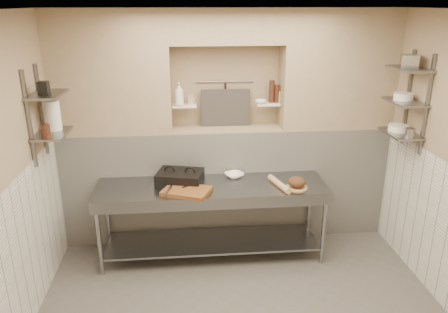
{
  "coord_description": "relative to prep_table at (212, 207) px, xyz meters",
  "views": [
    {
      "loc": [
        -0.51,
        -3.32,
        2.85
      ],
      "look_at": [
        -0.11,
        0.9,
        1.35
      ],
      "focal_mm": 35.0,
      "sensor_mm": 36.0,
      "label": 1
    }
  ],
  "objects": [
    {
      "name": "ceiling",
      "position": [
        0.22,
        -1.18,
        2.21
      ],
      "size": [
        4.0,
        3.9,
        0.1
      ],
      "primitive_type": "cube",
      "color": "silver",
      "rests_on": "ground"
    },
    {
      "name": "wall_back",
      "position": [
        0.22,
        0.82,
        0.76
      ],
      "size": [
        4.0,
        0.1,
        2.8
      ],
      "primitive_type": "cube",
      "color": "tan",
      "rests_on": "ground"
    },
    {
      "name": "backwall_lower",
      "position": [
        0.22,
        0.57,
        0.06
      ],
      "size": [
        4.0,
        0.4,
        1.4
      ],
      "primitive_type": "cube",
      "color": "white",
      "rests_on": "floor"
    },
    {
      "name": "alcove_sill",
      "position": [
        0.22,
        0.57,
        0.77
      ],
      "size": [
        1.3,
        0.4,
        0.02
      ],
      "primitive_type": "cube",
      "color": "tan",
      "rests_on": "backwall_lower"
    },
    {
      "name": "backwall_pillar_left",
      "position": [
        -1.1,
        0.57,
        1.46
      ],
      "size": [
        1.35,
        0.4,
        1.4
      ],
      "primitive_type": "cube",
      "color": "tan",
      "rests_on": "backwall_lower"
    },
    {
      "name": "backwall_pillar_right",
      "position": [
        1.55,
        0.57,
        1.46
      ],
      "size": [
        1.35,
        0.4,
        1.4
      ],
      "primitive_type": "cube",
      "color": "tan",
      "rests_on": "backwall_lower"
    },
    {
      "name": "backwall_header",
      "position": [
        0.22,
        0.57,
        1.96
      ],
      "size": [
        1.3,
        0.4,
        0.4
      ],
      "primitive_type": "cube",
      "color": "tan",
      "rests_on": "backwall_lower"
    },
    {
      "name": "wainscot_left",
      "position": [
        -1.77,
        -1.18,
        0.06
      ],
      "size": [
        0.02,
        3.9,
        1.4
      ],
      "primitive_type": "cube",
      "color": "white",
      "rests_on": "floor"
    },
    {
      "name": "alcove_shelf_left",
      "position": [
        -0.28,
        0.57,
        1.06
      ],
      "size": [
        0.28,
        0.16,
        0.02
      ],
      "primitive_type": "cube",
      "color": "white",
      "rests_on": "backwall_lower"
    },
    {
      "name": "alcove_shelf_right",
      "position": [
        0.72,
        0.57,
        1.06
      ],
      "size": [
        0.28,
        0.16,
        0.02
      ],
      "primitive_type": "cube",
      "color": "white",
      "rests_on": "backwall_lower"
    },
    {
      "name": "utensil_rail",
      "position": [
        0.22,
        0.74,
        1.31
      ],
      "size": [
        0.7,
        0.02,
        0.02
      ],
      "primitive_type": "cylinder",
      "rotation": [
        0.0,
        1.57,
        0.0
      ],
      "color": "gray",
      "rests_on": "wall_back"
    },
    {
      "name": "hanging_steel",
      "position": [
        0.22,
        0.72,
        1.14
      ],
      "size": [
        0.02,
        0.02,
        0.3
      ],
      "primitive_type": "cylinder",
      "color": "black",
      "rests_on": "utensil_rail"
    },
    {
      "name": "splash_panel",
      "position": [
        0.22,
        0.67,
        1.0
      ],
      "size": [
        0.6,
        0.08,
        0.45
      ],
      "primitive_type": "cube",
      "rotation": [
        -0.14,
        0.0,
        0.0
      ],
      "color": "#383330",
      "rests_on": "alcove_sill"
    },
    {
      "name": "shelf_rail_left_a",
      "position": [
        -1.75,
        0.07,
        1.16
      ],
      "size": [
        0.03,
        0.03,
        0.95
      ],
      "primitive_type": "cube",
      "color": "slate",
      "rests_on": "wall_left"
    },
    {
      "name": "shelf_rail_left_b",
      "position": [
        -1.75,
        -0.33,
        1.16
      ],
      "size": [
        0.03,
        0.03,
        0.95
      ],
      "primitive_type": "cube",
      "color": "slate",
      "rests_on": "wall_left"
    },
    {
      "name": "wall_shelf_left_lower",
      "position": [
        -1.62,
        -0.13,
        0.96
      ],
      "size": [
        0.3,
        0.5,
        0.02
      ],
      "primitive_type": "cube",
      "color": "slate",
      "rests_on": "wall_left"
    },
    {
      "name": "wall_shelf_left_upper",
      "position": [
        -1.62,
        -0.13,
        1.36
      ],
      "size": [
        0.3,
        0.5,
        0.03
      ],
      "primitive_type": "cube",
      "color": "slate",
      "rests_on": "wall_left"
    },
    {
      "name": "shelf_rail_right_a",
      "position": [
        2.2,
        0.07,
        1.21
      ],
      "size": [
        0.03,
        0.03,
        1.05
      ],
      "primitive_type": "cube",
      "color": "slate",
      "rests_on": "wall_right"
    },
    {
      "name": "shelf_rail_right_b",
      "position": [
        2.2,
        -0.33,
        1.21
      ],
      "size": [
        0.03,
        0.03,
        1.05
      ],
      "primitive_type": "cube",
      "color": "slate",
      "rests_on": "wall_right"
    },
    {
      "name": "wall_shelf_right_lower",
      "position": [
        2.06,
        -0.13,
        0.86
      ],
      "size": [
        0.3,
        0.5,
        0.02
      ],
      "primitive_type": "cube",
      "color": "slate",
      "rests_on": "wall_right"
    },
    {
      "name": "wall_shelf_right_mid",
      "position": [
        2.06,
        -0.13,
        1.21
      ],
      "size": [
        0.3,
        0.5,
        0.02
      ],
      "primitive_type": "cube",
      "color": "slate",
      "rests_on": "wall_right"
    },
    {
      "name": "wall_shelf_right_upper",
      "position": [
        2.06,
        -0.13,
        1.56
      ],
      "size": [
        0.3,
        0.5,
        0.03
      ],
      "primitive_type": "cube",
      "color": "slate",
      "rests_on": "wall_right"
    },
    {
      "name": "prep_table",
      "position": [
        0.0,
        0.0,
        0.0
      ],
      "size": [
        2.6,
        0.7,
        0.9
      ],
      "color": "gray",
      "rests_on": "floor"
    },
    {
      "name": "panini_press",
      "position": [
        -0.36,
        0.13,
        0.33
      ],
      "size": [
        0.57,
        0.47,
        0.14
      ],
      "rotation": [
        0.0,
        0.0,
        -0.24
      ],
      "color": "black",
      "rests_on": "prep_table"
    },
    {
      "name": "cutting_board",
      "position": [
        -0.29,
        -0.16,
        0.28
      ],
      "size": [
        0.59,
        0.51,
        0.04
      ],
      "primitive_type": "cube",
      "rotation": [
        0.0,
        0.0,
        -0.4
      ],
      "color": "brown",
      "rests_on": "prep_table"
    },
    {
      "name": "knife_blade",
      "position": [
        -0.23,
        -0.05,
        0.31
      ],
      "size": [
        0.22,
        0.17,
        0.01
      ],
      "primitive_type": "cube",
      "rotation": [
        0.0,
        0.0,
        0.63
      ],
      "color": "gray",
      "rests_on": "cutting_board"
    },
    {
      "name": "tongs",
      "position": [
        -0.48,
        -0.21,
        0.31
      ],
      "size": [
        0.09,
        0.25,
        0.02
      ],
      "primitive_type": "cylinder",
      "rotation": [
        1.57,
        0.0,
        -0.27
      ],
      "color": "gray",
      "rests_on": "cutting_board"
    },
    {
      "name": "mixing_bowl",
      "position": [
        0.28,
        0.24,
        0.28
      ],
      "size": [
        0.28,
        0.28,
        0.05
      ],
      "primitive_type": "imported",
      "rotation": [
        0.0,
        0.0,
        0.41
      ],
      "color": "white",
      "rests_on": "prep_table"
    },
    {
      "name": "rolling_pin",
      "position": [
        0.75,
        -0.09,
        0.29
      ],
      "size": [
        0.18,
        0.44,
        0.07
      ],
      "primitive_type": "cylinder",
      "rotation": [
        1.57,
        0.0,
        0.27
      ],
      "color": "tan",
      "rests_on": "prep_table"
    },
    {
      "name": "bread_board",
      "position": [
        0.94,
        -0.14,
        0.26
      ],
      "size": [
        0.24,
        0.24,
        0.01
      ],
      "primitive_type": "cylinder",
      "color": "tan",
      "rests_on": "prep_table"
    },
    {
      "name": "bread_loaf",
      "position": [
        0.94,
        -0.14,
        0.33
      ],
      "size": [
        0.2,
        0.2,
        0.12
      ],
      "primitive_type": "ellipsoid",
      "color": "#4C2D19",
      "rests_on": "bread_board"
    },
    {
      "name": "bottle_soap",
      "position": [
        -0.34,
        0.52,
        1.21
      ],
      "size": [
        0.11,
        0.11,
        0.27
      ],
      "primitive_type": "imported",
      "rotation": [
        0.0,
        0.0,
        -0.09
      ],
      "color": "white",
      "rests_on": "alcove_shelf_left"
    },
    {
      "name": "jar_alcove",
      "position": [
        -0.2,
        0.59,
        1.12
      ],
      "size": [
        0.07,
        0.07,
        0.11
      ],
      "primitive_type": "cube",
      "color": "tan",
      "rests_on": "alcove_shelf_left"
    },
    {
      "name": "bowl_alcove",
      "position": [
        0.63,
        0.54,
        1.09
      ],
      "size": [
        0.15,
        0.15,
        0.04
      ],
      "primitive_type": "imported",
      "rotation": [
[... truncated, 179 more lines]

